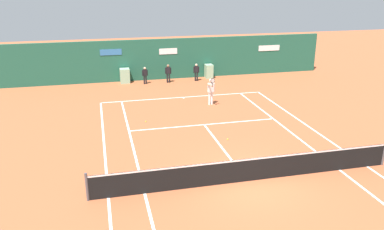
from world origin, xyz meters
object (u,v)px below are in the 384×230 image
ball_kid_centre_post (168,72)px  ball_kid_left_post (145,74)px  tennis_ball_near_service_line (146,121)px  player_on_baseline (211,90)px  ball_kid_right_post (196,71)px  tennis_ball_mid_court (228,139)px

ball_kid_centre_post → ball_kid_left_post: ball_kid_centre_post is taller
ball_kid_left_post → ball_kid_centre_post: bearing=170.9°
ball_kid_centre_post → tennis_ball_near_service_line: bearing=76.0°
player_on_baseline → tennis_ball_near_service_line: size_ratio=26.94×
player_on_baseline → ball_kid_centre_post: bearing=-91.7°
ball_kid_left_post → ball_kid_right_post: size_ratio=0.96×
tennis_ball_near_service_line → ball_kid_left_post: bearing=82.9°
tennis_ball_mid_court → ball_kid_right_post: bearing=83.3°
ball_kid_right_post → tennis_ball_near_service_line: ball_kid_right_post is taller
ball_kid_left_post → ball_kid_right_post: bearing=170.9°
player_on_baseline → tennis_ball_mid_court: player_on_baseline is taller
player_on_baseline → tennis_ball_mid_court: 5.76m
player_on_baseline → ball_kid_right_post: size_ratio=1.38×
player_on_baseline → tennis_ball_near_service_line: player_on_baseline is taller
tennis_ball_mid_court → tennis_ball_near_service_line: bearing=135.7°
ball_kid_right_post → tennis_ball_mid_court: 11.75m
ball_kid_right_post → ball_kid_left_post: bearing=7.0°
player_on_baseline → ball_kid_right_post: (0.60, 6.02, -0.20)m
ball_kid_centre_post → tennis_ball_mid_court: bearing=98.4°
ball_kid_left_post → tennis_ball_mid_court: ball_kid_left_post is taller
ball_kid_centre_post → tennis_ball_near_service_line: (-2.75, -8.20, -0.76)m
ball_kid_centre_post → tennis_ball_mid_court: size_ratio=20.25×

